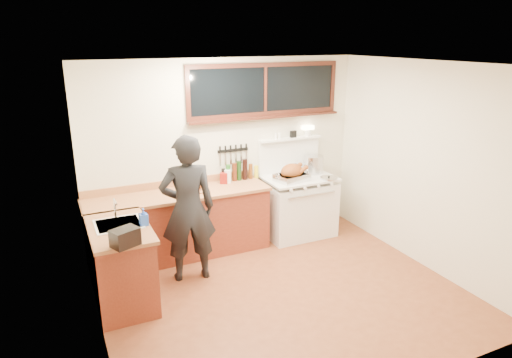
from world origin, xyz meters
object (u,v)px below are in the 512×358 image
man (188,209)px  roast_turkey (292,174)px  cutting_board (196,188)px  vintage_stove (298,204)px

man → roast_turkey: man is taller
cutting_board → roast_turkey: roast_turkey is taller
cutting_board → roast_turkey: 1.39m
roast_turkey → vintage_stove: bearing=34.2°
vintage_stove → cutting_board: 1.64m
man → roast_turkey: 1.74m
cutting_board → man: bearing=-115.8°
man → roast_turkey: (1.68, 0.47, 0.10)m
vintage_stove → roast_turkey: (-0.18, -0.12, 0.54)m
vintage_stove → man: man is taller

